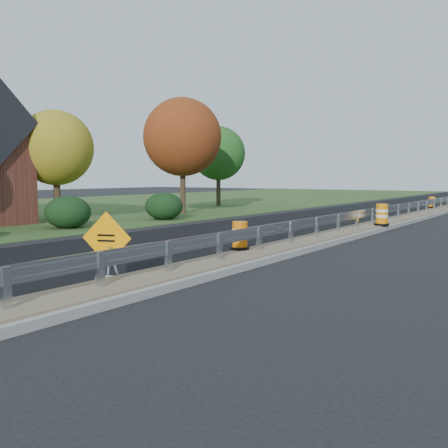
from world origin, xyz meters
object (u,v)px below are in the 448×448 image
Objects in this scene: barrel_median_mid at (382,215)px; barrel_median_far at (432,203)px; caution_sign at (107,266)px; barrel_median_near at (240,236)px.

barrel_median_far is at bearing 94.45° from barrel_median_mid.
barrel_median_mid is at bearing 63.36° from caution_sign.
caution_sign is 2.10× the size of barrel_median_far.
caution_sign reaches higher than barrel_median_far.
barrel_median_mid is at bearing -85.55° from barrel_median_far.
barrel_median_mid is (1.10, 9.78, 0.06)m from barrel_median_near.
caution_sign is 4.85m from barrel_median_near.
caution_sign reaches higher than barrel_median_mid.
barrel_median_near is 0.88× the size of barrel_median_mid.
caution_sign is 1.71× the size of barrel_median_mid.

